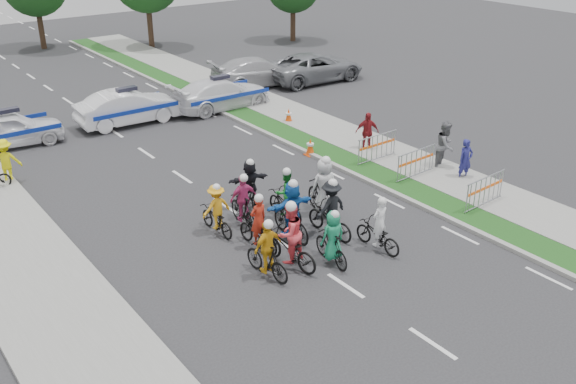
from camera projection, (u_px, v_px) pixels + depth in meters
ground at (346, 286)px, 16.88m from camera, size 90.00×90.00×0.00m
curb_right at (360, 177)px, 23.26m from camera, size 0.20×60.00×0.12m
grass_strip at (374, 173)px, 23.64m from camera, size 1.20×60.00×0.11m
sidewalk_right at (408, 161)px, 24.62m from camera, size 2.40×60.00×0.13m
sidewalk_left at (36, 281)px, 16.95m from camera, size 3.00×60.00×0.13m
rider_0 at (378, 232)px, 18.39m from camera, size 0.67×1.70×1.70m
rider_1 at (332, 242)px, 17.65m from camera, size 0.75×1.63×1.67m
rider_2 at (289, 242)px, 17.48m from camera, size 1.01×2.07×2.02m
rider_3 at (267, 255)px, 17.01m from camera, size 0.91×1.70×1.75m
rider_4 at (330, 214)px, 19.09m from camera, size 1.07×1.88×1.89m
rider_5 at (292, 214)px, 18.92m from camera, size 1.56×1.86×1.93m
rider_6 at (258, 230)px, 18.45m from camera, size 0.70×1.76×1.77m
rider_7 at (323, 193)px, 20.30m from camera, size 0.95×2.02×2.06m
rider_8 at (285, 200)px, 20.14m from camera, size 0.75×1.75×1.77m
rider_9 at (243, 205)px, 19.72m from camera, size 0.92×1.71×1.76m
rider_10 at (216, 214)px, 19.26m from camera, size 0.93×1.64×1.66m
rider_11 at (250, 187)px, 20.85m from camera, size 1.43×1.70×1.73m
police_car_0 at (10, 129)px, 26.11m from camera, size 4.34×2.25×1.41m
police_car_1 at (128, 107)px, 28.61m from camera, size 4.68×1.80×1.52m
police_car_2 at (221, 94)px, 30.70m from camera, size 5.07×2.16×1.46m
civilian_sedan at (258, 72)px, 34.46m from camera, size 5.46×2.85×1.51m
civilian_suv at (315, 67)px, 35.28m from camera, size 5.75×2.92×1.56m
spectator_0 at (465, 160)px, 22.90m from camera, size 0.63×0.48×1.53m
spectator_1 at (445, 146)px, 23.76m from camera, size 1.09×0.97×1.84m
spectator_2 at (367, 132)px, 25.51m from camera, size 1.01×0.81×1.60m
marshal_hiviz at (5, 161)px, 22.66m from camera, size 1.14×0.78×1.63m
barrier_0 at (485, 192)px, 20.86m from camera, size 2.02×0.60×1.12m
barrier_1 at (416, 164)px, 23.05m from camera, size 2.02×0.59×1.12m
barrier_2 at (377, 148)px, 24.50m from camera, size 2.01×0.53×1.12m
cone_0 at (310, 147)px, 25.28m from camera, size 0.40×0.40×0.70m
cone_1 at (289, 116)px, 28.83m from camera, size 0.40×0.40×0.70m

